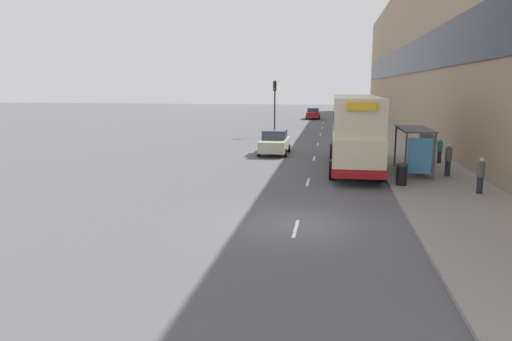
% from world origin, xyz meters
% --- Properties ---
extents(ground_plane, '(220.00, 220.00, 0.00)m').
position_xyz_m(ground_plane, '(0.00, 0.00, 0.00)').
color(ground_plane, '#515156').
extents(pavement, '(5.00, 93.00, 0.14)m').
position_xyz_m(pavement, '(6.50, 38.50, 0.07)').
color(pavement, gray).
rests_on(pavement, ground_plane).
extents(terrace_facade, '(3.10, 93.00, 17.31)m').
position_xyz_m(terrace_facade, '(10.49, 38.50, 8.65)').
color(terrace_facade, '#9E846B').
rests_on(terrace_facade, ground_plane).
extents(lane_mark_0, '(0.12, 2.00, 0.01)m').
position_xyz_m(lane_mark_0, '(0.00, -0.60, 0.01)').
color(lane_mark_0, silver).
rests_on(lane_mark_0, ground_plane).
extents(lane_mark_1, '(0.12, 2.00, 0.01)m').
position_xyz_m(lane_mark_1, '(0.00, 7.36, 0.01)').
color(lane_mark_1, silver).
rests_on(lane_mark_1, ground_plane).
extents(lane_mark_2, '(0.12, 2.00, 0.01)m').
position_xyz_m(lane_mark_2, '(0.00, 15.32, 0.01)').
color(lane_mark_2, silver).
rests_on(lane_mark_2, ground_plane).
extents(lane_mark_3, '(0.12, 2.00, 0.01)m').
position_xyz_m(lane_mark_3, '(0.00, 23.28, 0.01)').
color(lane_mark_3, silver).
rests_on(lane_mark_3, ground_plane).
extents(lane_mark_4, '(0.12, 2.00, 0.01)m').
position_xyz_m(lane_mark_4, '(0.00, 31.24, 0.01)').
color(lane_mark_4, silver).
rests_on(lane_mark_4, ground_plane).
extents(lane_mark_5, '(0.12, 2.00, 0.01)m').
position_xyz_m(lane_mark_5, '(0.00, 39.21, 0.01)').
color(lane_mark_5, silver).
rests_on(lane_mark_5, ground_plane).
extents(lane_mark_6, '(0.12, 2.00, 0.01)m').
position_xyz_m(lane_mark_6, '(0.00, 47.17, 0.01)').
color(lane_mark_6, silver).
rests_on(lane_mark_6, ground_plane).
extents(bus_shelter, '(1.60, 4.20, 2.48)m').
position_xyz_m(bus_shelter, '(5.77, 9.75, 1.88)').
color(bus_shelter, '#4C4C51').
rests_on(bus_shelter, ground_plane).
extents(double_decker_bus_near, '(2.85, 11.17, 4.30)m').
position_xyz_m(double_decker_bus_near, '(2.47, 11.61, 2.29)').
color(double_decker_bus_near, beige).
rests_on(double_decker_bus_near, ground_plane).
extents(car_0, '(2.07, 4.11, 1.75)m').
position_xyz_m(car_0, '(-2.94, 16.86, 0.86)').
color(car_0, '#B7B799').
rests_on(car_0, ground_plane).
extents(car_1, '(2.04, 4.46, 1.72)m').
position_xyz_m(car_1, '(3.06, 47.41, 0.85)').
color(car_1, '#4C5156').
rests_on(car_1, ground_plane).
extents(car_2, '(2.07, 4.45, 1.67)m').
position_xyz_m(car_2, '(-1.73, 54.20, 0.83)').
color(car_2, maroon).
rests_on(car_2, ground_plane).
extents(pedestrian_at_shelter, '(0.31, 0.31, 1.57)m').
position_xyz_m(pedestrian_at_shelter, '(7.82, 13.87, 0.94)').
color(pedestrian_at_shelter, '#23232D').
rests_on(pedestrian_at_shelter, ground_plane).
extents(pedestrian_1, '(0.36, 0.36, 1.81)m').
position_xyz_m(pedestrian_1, '(6.52, 12.41, 1.06)').
color(pedestrian_1, '#23232D').
rests_on(pedestrian_1, ground_plane).
extents(pedestrian_2, '(0.32, 0.32, 1.63)m').
position_xyz_m(pedestrian_2, '(7.74, 5.48, 0.97)').
color(pedestrian_2, '#23232D').
rests_on(pedestrian_2, ground_plane).
extents(pedestrian_3, '(0.35, 0.35, 1.75)m').
position_xyz_m(pedestrian_3, '(7.30, 9.49, 1.03)').
color(pedestrian_3, '#23232D').
rests_on(pedestrian_3, ground_plane).
extents(pedestrian_4, '(0.32, 0.32, 1.61)m').
position_xyz_m(pedestrian_4, '(6.97, 13.46, 0.96)').
color(pedestrian_4, '#23232D').
rests_on(pedestrian_4, ground_plane).
extents(litter_bin, '(0.55, 0.55, 1.05)m').
position_xyz_m(litter_bin, '(4.55, 6.76, 0.67)').
color(litter_bin, black).
rests_on(litter_bin, ground_plane).
extents(traffic_light_far_kerb, '(0.30, 0.32, 5.45)m').
position_xyz_m(traffic_light_far_kerb, '(-4.40, 28.51, 3.63)').
color(traffic_light_far_kerb, black).
rests_on(traffic_light_far_kerb, ground_plane).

